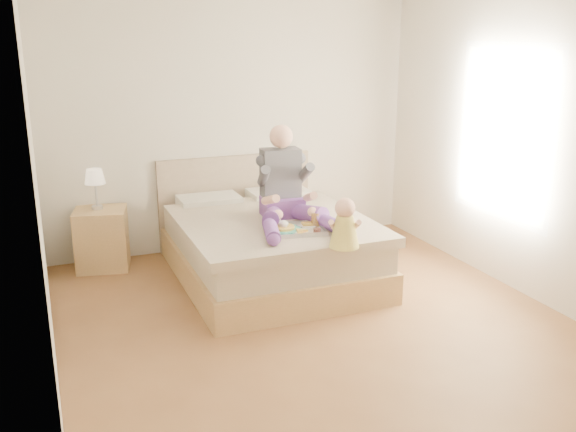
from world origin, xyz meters
name	(u,v)px	position (x,y,z in m)	size (l,w,h in m)	color
room	(323,137)	(0.08, 0.01, 1.51)	(4.02, 4.22, 2.71)	brown
bed	(267,243)	(0.00, 1.08, 0.32)	(1.70, 2.18, 1.00)	#A7814E
nightstand	(102,239)	(-1.46, 1.86, 0.30)	(0.57, 0.53, 0.60)	#A7814E
lamp	(95,179)	(-1.48, 1.89, 0.91)	(0.20, 0.20, 0.40)	#BABCC2
adult	(286,192)	(0.11, 0.85, 0.87)	(0.75, 1.09, 0.89)	#613585
tray	(295,227)	(0.05, 0.49, 0.64)	(0.55, 0.46, 0.14)	#BABCC2
baby	(344,227)	(0.26, -0.04, 0.78)	(0.30, 0.37, 0.41)	#E7D349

